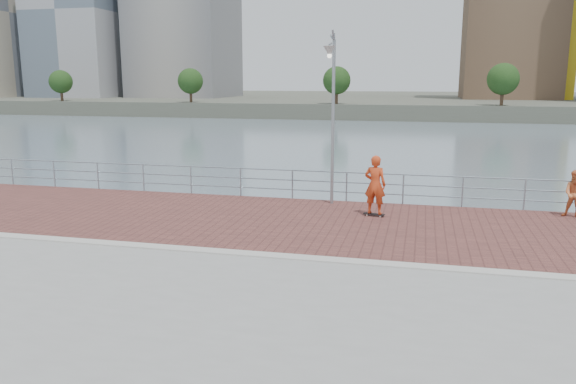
% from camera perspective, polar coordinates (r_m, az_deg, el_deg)
% --- Properties ---
extents(water, '(400.00, 400.00, 0.00)m').
position_cam_1_polar(water, '(15.22, -1.81, -13.76)').
color(water, slate).
rests_on(water, ground).
extents(brick_lane, '(40.00, 6.80, 0.02)m').
position_cam_1_polar(brick_lane, '(17.84, 1.20, -3.07)').
color(brick_lane, brown).
rests_on(brick_lane, seawall).
extents(curb, '(40.00, 0.40, 0.06)m').
position_cam_1_polar(curb, '(14.47, -1.86, -6.47)').
color(curb, '#B7B5AD').
rests_on(curb, seawall).
extents(far_shore, '(320.00, 95.00, 2.50)m').
position_cam_1_polar(far_shore, '(135.92, 12.08, 9.00)').
color(far_shore, '#4C5142').
rests_on(far_shore, ground).
extents(guardrail, '(39.06, 0.06, 1.13)m').
position_cam_1_polar(guardrail, '(20.95, 3.19, 1.01)').
color(guardrail, '#8C9EA8').
rests_on(guardrail, brick_lane).
extents(street_lamp, '(0.43, 1.24, 5.83)m').
position_cam_1_polar(street_lamp, '(19.60, 4.44, 10.43)').
color(street_lamp, gray).
rests_on(street_lamp, brick_lane).
extents(skateboard, '(0.72, 0.30, 0.08)m').
position_cam_1_polar(skateboard, '(18.77, 8.74, -2.24)').
color(skateboard, black).
rests_on(skateboard, brick_lane).
extents(skateboarder, '(0.78, 0.58, 1.94)m').
position_cam_1_polar(skateboarder, '(18.56, 8.84, 0.74)').
color(skateboarder, '#D4431C').
rests_on(skateboarder, skateboard).
extents(bystander, '(0.92, 0.83, 1.56)m').
position_cam_1_polar(bystander, '(20.45, 27.19, -0.20)').
color(bystander, '#E27A42').
rests_on(bystander, brick_lane).
extents(shoreline_trees, '(169.14, 4.71, 6.27)m').
position_cam_1_polar(shoreline_trees, '(91.98, 24.95, 10.21)').
color(shoreline_trees, '#473323').
rests_on(shoreline_trees, far_shore).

